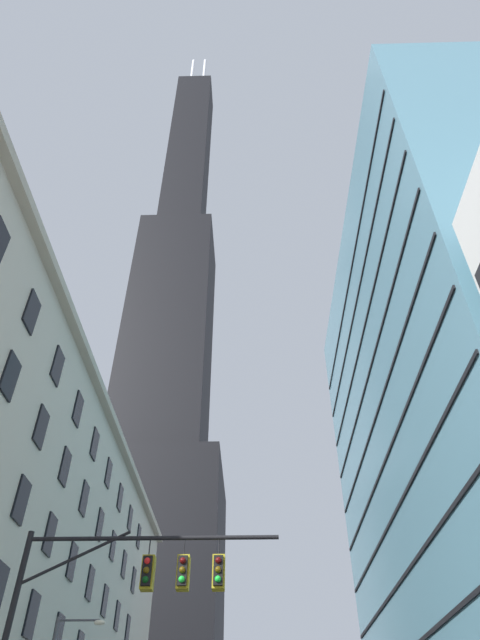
% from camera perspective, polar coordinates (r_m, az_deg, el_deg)
% --- Properties ---
extents(dark_skyscraper, '(27.84, 27.84, 236.82)m').
position_cam_1_polar(dark_skyscraper, '(125.82, -7.99, -7.05)').
color(dark_skyscraper, black).
rests_on(dark_skyscraper, ground).
extents(glass_office_midrise, '(16.19, 40.49, 46.72)m').
position_cam_1_polar(glass_office_midrise, '(48.47, 23.61, -10.12)').
color(glass_office_midrise, teal).
rests_on(glass_office_midrise, ground).
extents(traffic_signal_mast, '(8.52, 0.63, 7.73)m').
position_cam_1_polar(traffic_signal_mast, '(19.39, -11.49, -26.56)').
color(traffic_signal_mast, black).
rests_on(traffic_signal_mast, sidewalk_left).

